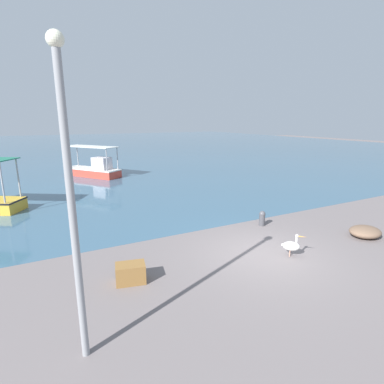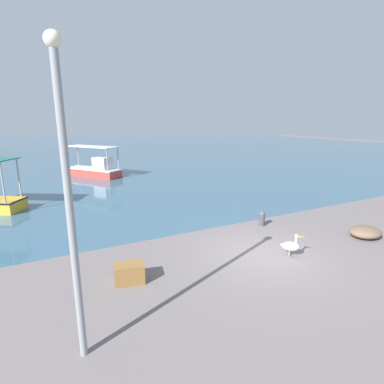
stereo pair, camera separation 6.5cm
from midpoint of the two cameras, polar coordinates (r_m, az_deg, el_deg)
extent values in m
plane|color=slate|center=(10.87, 13.47, -11.43)|extent=(120.00, 120.00, 0.00)
cube|color=#3C6079|center=(55.94, -20.55, 8.15)|extent=(110.00, 90.00, 0.00)
cube|color=#D14435|center=(25.89, -18.27, 3.62)|extent=(4.04, 4.84, 0.65)
cube|color=silver|center=(25.85, -18.31, 4.24)|extent=(4.09, 4.90, 0.08)
cylinder|color=#99999E|center=(26.94, -22.70, 6.19)|extent=(0.08, 0.08, 1.73)
cylinder|color=#99999E|center=(27.74, -20.78, 6.54)|extent=(0.08, 0.08, 1.73)
cylinder|color=#99999E|center=(23.76, -15.76, 5.86)|extent=(0.08, 0.08, 1.73)
cylinder|color=#99999E|center=(24.65, -13.84, 6.25)|extent=(0.08, 0.08, 1.73)
cube|color=silver|center=(25.63, -18.61, 8.21)|extent=(4.00, 4.74, 0.05)
cube|color=silver|center=(25.00, -16.61, 5.27)|extent=(1.58, 1.65, 0.95)
cylinder|color=#99999E|center=(16.82, -32.28, 1.52)|extent=(0.08, 0.08, 2.00)
cylinder|color=#99999E|center=(17.79, -30.02, 2.35)|extent=(0.08, 0.08, 2.00)
cylinder|color=#E0997A|center=(10.98, 18.18, -10.87)|extent=(0.03, 0.03, 0.22)
cylinder|color=#E0997A|center=(10.88, 18.20, -11.08)|extent=(0.03, 0.03, 0.22)
ellipsoid|color=white|center=(10.83, 18.45, -9.80)|extent=(0.60, 0.59, 0.32)
ellipsoid|color=white|center=(10.81, 17.10, -9.63)|extent=(0.20, 0.20, 0.10)
cylinder|color=white|center=(10.76, 19.36, -8.73)|extent=(0.07, 0.07, 0.26)
sphere|color=white|center=(10.70, 19.43, -7.92)|extent=(0.11, 0.11, 0.11)
cone|color=#E5933F|center=(10.72, 20.31, -8.02)|extent=(0.26, 0.24, 0.06)
cylinder|color=gray|center=(5.72, -21.79, -4.91)|extent=(0.14, 0.14, 5.63)
sphere|color=#EAEACC|center=(5.58, -24.70, 24.96)|extent=(0.28, 0.28, 0.28)
cylinder|color=#47474C|center=(13.51, 13.30, -5.24)|extent=(0.26, 0.26, 0.49)
sphere|color=#4C4C51|center=(13.42, 13.36, -4.11)|extent=(0.27, 0.27, 0.27)
ellipsoid|color=brown|center=(13.75, 30.22, -6.60)|extent=(1.28, 1.09, 0.43)
cube|color=olive|center=(9.00, -11.59, -14.88)|extent=(0.93, 0.71, 0.56)
camera|label=1|loc=(0.03, -89.88, 0.03)|focal=28.00mm
camera|label=2|loc=(0.03, 90.12, -0.03)|focal=28.00mm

